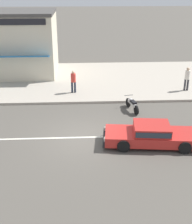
{
  "coord_description": "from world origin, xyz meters",
  "views": [
    {
      "loc": [
        -0.15,
        -14.14,
        7.5
      ],
      "look_at": [
        0.65,
        1.39,
        0.8
      ],
      "focal_mm": 50.0,
      "sensor_mm": 36.0,
      "label": 1
    }
  ],
  "objects_px": {
    "motorcycle_1": "(132,104)",
    "pedestrian_by_shop": "(187,77)",
    "pedestrian_mid_kerb": "(73,80)",
    "sedan_red_2": "(152,134)",
    "shopfront_corner_warung": "(23,43)"
  },
  "relations": [
    {
      "from": "pedestrian_mid_kerb",
      "to": "pedestrian_by_shop",
      "type": "relative_size",
      "value": 0.93
    },
    {
      "from": "motorcycle_1",
      "to": "pedestrian_by_shop",
      "type": "relative_size",
      "value": 1.08
    },
    {
      "from": "pedestrian_mid_kerb",
      "to": "motorcycle_1",
      "type": "bearing_deg",
      "value": -40.25
    },
    {
      "from": "motorcycle_1",
      "to": "sedan_red_2",
      "type": "bearing_deg",
      "value": -86.35
    },
    {
      "from": "sedan_red_2",
      "to": "shopfront_corner_warung",
      "type": "distance_m",
      "value": 15.06
    },
    {
      "from": "sedan_red_2",
      "to": "motorcycle_1",
      "type": "relative_size",
      "value": 2.66
    },
    {
      "from": "pedestrian_by_shop",
      "to": "shopfront_corner_warung",
      "type": "relative_size",
      "value": 0.27
    },
    {
      "from": "motorcycle_1",
      "to": "pedestrian_mid_kerb",
      "type": "height_order",
      "value": "pedestrian_mid_kerb"
    },
    {
      "from": "sedan_red_2",
      "to": "shopfront_corner_warung",
      "type": "relative_size",
      "value": 0.79
    },
    {
      "from": "sedan_red_2",
      "to": "pedestrian_mid_kerb",
      "type": "xyz_separation_m",
      "value": [
        -3.88,
        7.32,
        0.51
      ]
    },
    {
      "from": "motorcycle_1",
      "to": "shopfront_corner_warung",
      "type": "bearing_deg",
      "value": 133.09
    },
    {
      "from": "motorcycle_1",
      "to": "pedestrian_mid_kerb",
      "type": "relative_size",
      "value": 1.17
    },
    {
      "from": "motorcycle_1",
      "to": "pedestrian_by_shop",
      "type": "xyz_separation_m",
      "value": [
        4.35,
        3.1,
        0.7
      ]
    },
    {
      "from": "sedan_red_2",
      "to": "motorcycle_1",
      "type": "bearing_deg",
      "value": 93.65
    },
    {
      "from": "sedan_red_2",
      "to": "pedestrian_by_shop",
      "type": "bearing_deg",
      "value": 61.02
    }
  ]
}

